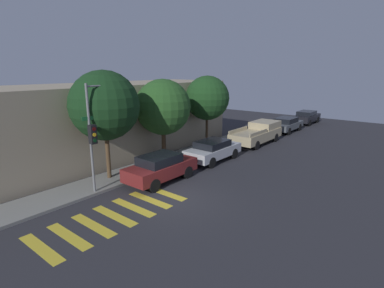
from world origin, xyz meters
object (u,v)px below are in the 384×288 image
pickup_truck (258,133)px  tree_far_end (207,98)px  traffic_light_pole (98,123)px  sedan_tail_of_row (306,117)px  tree_near_corner (104,106)px  sedan_near_corner (161,167)px  tree_midblock (163,107)px  sedan_middle (213,150)px  sedan_far_end (286,124)px

pickup_truck → tree_far_end: tree_far_end is taller
traffic_light_pole → sedan_tail_of_row: size_ratio=1.21×
tree_far_end → traffic_light_pole: bearing=-173.7°
traffic_light_pole → tree_near_corner: (1.23, 1.16, 0.64)m
sedan_near_corner → tree_midblock: 4.63m
sedan_middle → sedan_tail_of_row: sedan_tail_of_row is taller
sedan_middle → tree_far_end: 4.72m
sedan_near_corner → pickup_truck: 11.48m
sedan_tail_of_row → tree_near_corner: (-24.99, 2.43, 3.37)m
tree_near_corner → tree_far_end: size_ratio=1.08×
traffic_light_pole → pickup_truck: bearing=-5.1°
sedan_near_corner → tree_far_end: (7.54, 2.43, 3.07)m
pickup_truck → sedan_near_corner: bearing=-180.0°
sedan_tail_of_row → sedan_middle: bearing=-180.0°
sedan_near_corner → tree_far_end: size_ratio=0.76×
pickup_truck → sedan_tail_of_row: bearing=0.0°
pickup_truck → sedan_tail_of_row: 11.88m
traffic_light_pole → tree_near_corner: 1.81m
sedan_tail_of_row → tree_far_end: size_ratio=0.80×
sedan_tail_of_row → tree_near_corner: size_ratio=0.75×
sedan_far_end → tree_near_corner: tree_near_corner is taller
sedan_near_corner → pickup_truck: bearing=0.0°
pickup_truck → sedan_far_end: 6.00m
sedan_near_corner → tree_near_corner: size_ratio=0.70×
traffic_light_pole → tree_midblock: size_ratio=0.99×
pickup_truck → tree_midblock: bearing=164.5°
traffic_light_pole → tree_far_end: bearing=6.3°
traffic_light_pole → sedan_tail_of_row: (26.22, -1.27, -2.72)m
tree_far_end → sedan_near_corner: bearing=-162.2°
traffic_light_pole → tree_near_corner: tree_near_corner is taller
tree_far_end → tree_midblock: bearing=180.0°
pickup_truck → tree_near_corner: size_ratio=0.93×
sedan_tail_of_row → sedan_far_end: bearing=-180.0°
pickup_truck → tree_near_corner: 13.73m
tree_midblock → tree_far_end: (4.80, 0.00, 0.24)m
traffic_light_pole → sedan_middle: bearing=-9.2°
sedan_near_corner → pickup_truck: (11.48, 0.00, 0.06)m
tree_far_end → sedan_tail_of_row: bearing=-8.7°
sedan_near_corner → tree_near_corner: (-1.63, 2.43, 3.33)m
sedan_tail_of_row → tree_near_corner: bearing=174.5°
sedan_middle → tree_midblock: (-2.21, 2.43, 2.88)m
pickup_truck → sedan_middle: bearing=-180.0°
sedan_tail_of_row → sedan_near_corner: bearing=-180.0°
sedan_far_end → tree_near_corner: bearing=172.8°
sedan_tail_of_row → traffic_light_pole: bearing=177.2°
sedan_middle → sedan_tail_of_row: (18.41, 0.00, 0.01)m
sedan_middle → tree_near_corner: 7.78m
traffic_light_pole → pickup_truck: traffic_light_pole is taller
pickup_truck → tree_near_corner: bearing=169.5°
sedan_near_corner → sedan_tail_of_row: sedan_near_corner is taller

